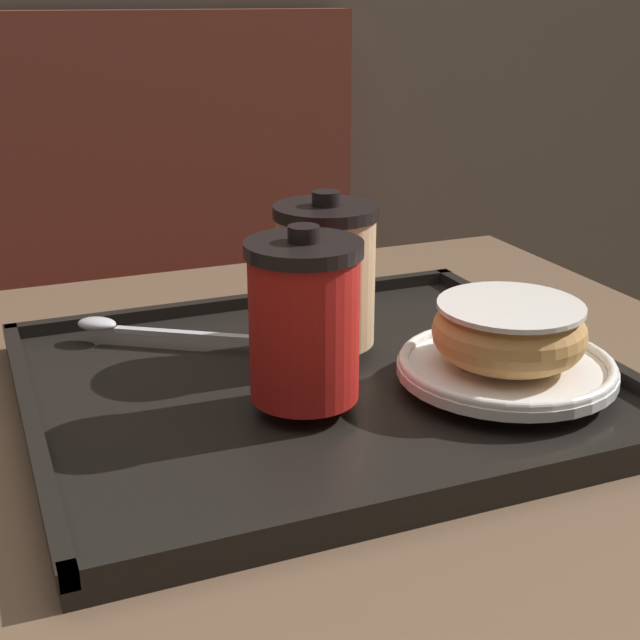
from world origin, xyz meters
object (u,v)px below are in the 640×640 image
(coffee_cup_rear, at_px, (326,274))
(donut_chocolate_glazed, at_px, (509,331))
(spoon, at_px, (125,327))
(coffee_cup_front, at_px, (304,320))

(coffee_cup_rear, height_order, donut_chocolate_glazed, coffee_cup_rear)
(donut_chocolate_glazed, relative_size, spoon, 0.81)
(coffee_cup_rear, relative_size, spoon, 0.89)
(coffee_cup_rear, relative_size, donut_chocolate_glazed, 1.09)
(coffee_cup_front, xyz_separation_m, coffee_cup_rear, (0.06, 0.10, 0.00))
(coffee_cup_rear, bearing_deg, donut_chocolate_glazed, -48.91)
(donut_chocolate_glazed, xyz_separation_m, spoon, (-0.26, 0.20, -0.03))
(donut_chocolate_glazed, bearing_deg, coffee_cup_front, 171.91)
(coffee_cup_rear, xyz_separation_m, donut_chocolate_glazed, (0.10, -0.12, -0.02))
(coffee_cup_rear, height_order, spoon, coffee_cup_rear)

